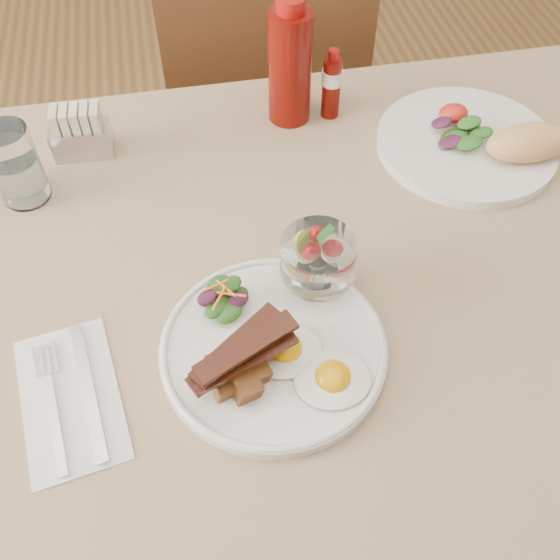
# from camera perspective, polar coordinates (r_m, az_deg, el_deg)

# --- Properties ---
(table) EXTENTS (1.33, 0.88, 0.75)m
(table) POSITION_cam_1_polar(r_m,az_deg,el_deg) (0.95, 5.06, -1.20)
(table) COLOR #572F1B
(table) RESTS_ON ground
(chair_far) EXTENTS (0.42, 0.42, 0.93)m
(chair_far) POSITION_cam_1_polar(r_m,az_deg,el_deg) (1.51, -1.68, 15.49)
(chair_far) COLOR #572F1B
(chair_far) RESTS_ON ground
(main_plate) EXTENTS (0.28, 0.28, 0.02)m
(main_plate) POSITION_cam_1_polar(r_m,az_deg,el_deg) (0.77, -0.61, -6.32)
(main_plate) COLOR silver
(main_plate) RESTS_ON table
(fried_eggs) EXTENTS (0.15, 0.15, 0.03)m
(fried_eggs) POSITION_cam_1_polar(r_m,az_deg,el_deg) (0.75, 2.61, -7.59)
(fried_eggs) COLOR white
(fried_eggs) RESTS_ON main_plate
(bacon_potato_pile) EXTENTS (0.14, 0.10, 0.06)m
(bacon_potato_pile) POSITION_cam_1_polar(r_m,az_deg,el_deg) (0.72, -3.48, -7.48)
(bacon_potato_pile) COLOR brown
(bacon_potato_pile) RESTS_ON main_plate
(side_salad) EXTENTS (0.07, 0.06, 0.04)m
(side_salad) POSITION_cam_1_polar(r_m,az_deg,el_deg) (0.79, -5.14, -1.79)
(side_salad) COLOR #1B4512
(side_salad) RESTS_ON main_plate
(fruit_cup) EXTENTS (0.10, 0.10, 0.10)m
(fruit_cup) POSITION_cam_1_polar(r_m,az_deg,el_deg) (0.78, 3.49, 1.98)
(fruit_cup) COLOR white
(fruit_cup) RESTS_ON main_plate
(second_plate) EXTENTS (0.29, 0.29, 0.07)m
(second_plate) POSITION_cam_1_polar(r_m,az_deg,el_deg) (1.07, 17.89, 11.92)
(second_plate) COLOR silver
(second_plate) RESTS_ON table
(ketchup_bottle) EXTENTS (0.09, 0.09, 0.21)m
(ketchup_bottle) POSITION_cam_1_polar(r_m,az_deg,el_deg) (1.05, 0.91, 19.04)
(ketchup_bottle) COLOR #570905
(ketchup_bottle) RESTS_ON table
(hot_sauce_bottle) EXTENTS (0.04, 0.04, 0.12)m
(hot_sauce_bottle) POSITION_cam_1_polar(r_m,az_deg,el_deg) (1.08, 4.73, 17.38)
(hot_sauce_bottle) COLOR #570905
(hot_sauce_bottle) RESTS_ON table
(sugar_caddy) EXTENTS (0.09, 0.06, 0.08)m
(sugar_caddy) POSITION_cam_1_polar(r_m,az_deg,el_deg) (1.06, -17.78, 12.61)
(sugar_caddy) COLOR silver
(sugar_caddy) RESTS_ON table
(water_glass) EXTENTS (0.07, 0.07, 0.12)m
(water_glass) POSITION_cam_1_polar(r_m,az_deg,el_deg) (1.00, -22.93, 9.32)
(water_glass) COLOR white
(water_glass) RESTS_ON table
(napkin_cutlery) EXTENTS (0.14, 0.22, 0.01)m
(napkin_cutlery) POSITION_cam_1_polar(r_m,az_deg,el_deg) (0.79, -18.52, -10.12)
(napkin_cutlery) COLOR silver
(napkin_cutlery) RESTS_ON table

